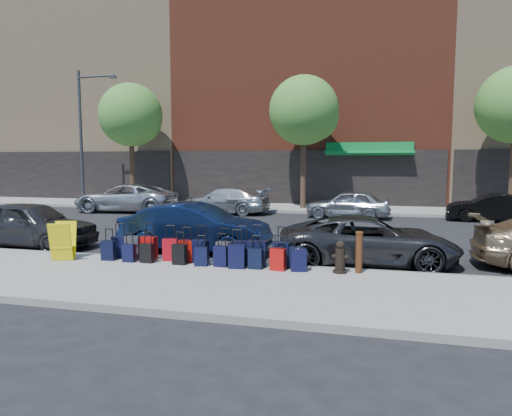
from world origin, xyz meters
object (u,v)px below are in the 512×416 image
(streetlight, at_px, (84,129))
(fire_hydrant, at_px, (340,258))
(tree_center, at_px, (306,112))
(car_near_0, at_px, (31,224))
(tree_left, at_px, (133,117))
(car_far_0, at_px, (125,198))
(bollard, at_px, (359,252))
(car_near_2, at_px, (368,240))
(car_far_1, at_px, (225,200))
(car_far_2, at_px, (348,204))
(display_rack, at_px, (63,242))
(car_near_1, at_px, (196,228))
(suitcase_front_5, at_px, (200,251))
(car_far_3, at_px, (492,208))

(streetlight, xyz_separation_m, fire_hydrant, (16.30, -13.78, -4.16))
(tree_center, height_order, car_near_0, tree_center)
(tree_left, distance_m, car_far_0, 5.62)
(car_near_0, bearing_deg, car_far_0, 17.00)
(tree_center, distance_m, bollard, 15.50)
(bollard, bearing_deg, car_near_2, 82.71)
(bollard, distance_m, car_far_1, 13.97)
(tree_center, bearing_deg, car_far_2, -48.59)
(tree_left, xyz_separation_m, fire_hydrant, (13.36, -14.48, -4.91))
(display_rack, xyz_separation_m, car_near_1, (2.76, 2.55, 0.10))
(bollard, relative_size, car_near_1, 0.22)
(car_near_0, distance_m, car_far_1, 10.90)
(suitcase_front_5, bearing_deg, car_near_0, 178.89)
(car_near_0, distance_m, car_near_2, 10.62)
(streetlight, bearing_deg, display_rack, -57.43)
(fire_hydrant, bearing_deg, car_near_0, 174.40)
(display_rack, xyz_separation_m, car_far_3, (13.30, 12.38, -0.00))
(bollard, xyz_separation_m, car_near_0, (-10.41, 1.54, 0.09))
(car_far_2, bearing_deg, car_far_0, -84.10)
(car_far_1, bearing_deg, fire_hydrant, 34.82)
(tree_center, xyz_separation_m, streetlight, (-13.44, -0.70, -0.75))
(fire_hydrant, bearing_deg, car_far_1, 123.10)
(tree_center, relative_size, fire_hydrant, 9.54)
(streetlight, height_order, car_near_0, streetlight)
(bollard, bearing_deg, car_near_1, 157.41)
(suitcase_front_5, height_order, car_near_0, car_near_0)
(fire_hydrant, distance_m, car_near_1, 4.98)
(car_near_0, xyz_separation_m, car_far_3, (16.05, 10.34, -0.10))
(fire_hydrant, height_order, car_near_2, car_near_2)
(bollard, xyz_separation_m, car_near_2, (0.21, 1.62, 0.00))
(fire_hydrant, height_order, display_rack, display_rack)
(tree_left, bearing_deg, suitcase_front_5, -55.65)
(display_rack, distance_m, car_near_1, 3.75)
(bollard, height_order, display_rack, display_rack)
(fire_hydrant, xyz_separation_m, car_near_1, (-4.48, 2.14, 0.25))
(display_rack, bearing_deg, car_far_0, 95.54)
(car_near_0, distance_m, car_far_2, 13.89)
(tree_left, distance_m, display_rack, 16.79)
(display_rack, distance_m, car_far_3, 18.17)
(car_near_1, bearing_deg, display_rack, 133.74)
(suitcase_front_5, height_order, car_far_0, car_far_0)
(suitcase_front_5, xyz_separation_m, bollard, (3.99, -0.04, 0.20))
(suitcase_front_5, xyz_separation_m, car_near_0, (-6.42, 1.49, 0.29))
(suitcase_front_5, distance_m, car_far_2, 11.97)
(fire_hydrant, xyz_separation_m, bollard, (0.43, 0.10, 0.15))
(car_near_0, relative_size, car_near_2, 0.93)
(car_far_3, bearing_deg, car_near_0, -51.99)
(suitcase_front_5, distance_m, fire_hydrant, 3.57)
(tree_center, relative_size, display_rack, 7.22)
(fire_hydrant, bearing_deg, car_far_3, 66.84)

